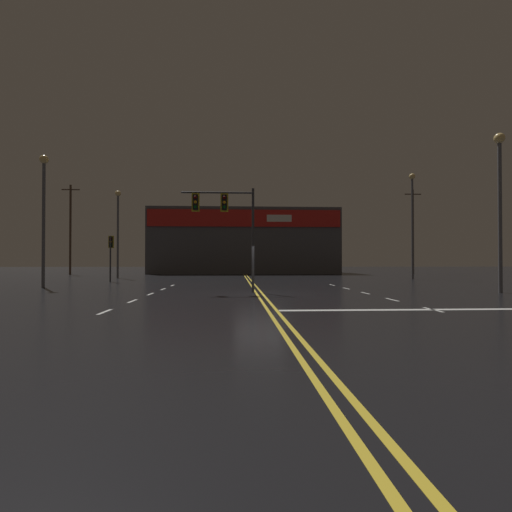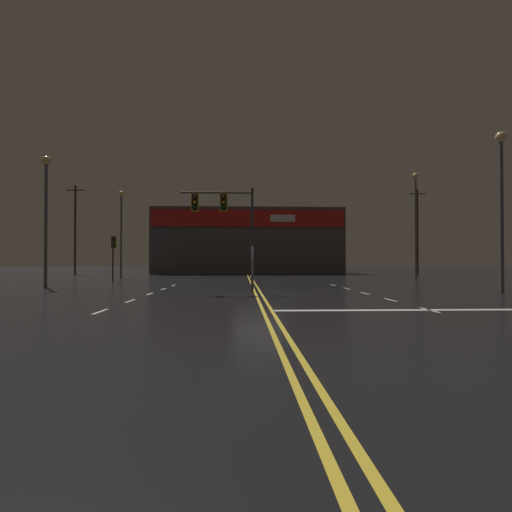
{
  "view_description": "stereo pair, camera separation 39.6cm",
  "coord_description": "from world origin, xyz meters",
  "px_view_note": "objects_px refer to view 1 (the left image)",
  "views": [
    {
      "loc": [
        -1.28,
        -20.71,
        1.69
      ],
      "look_at": [
        0.0,
        3.36,
        2.0
      ],
      "focal_mm": 28.0,
      "sensor_mm": 36.0,
      "label": 1
    },
    {
      "loc": [
        -0.89,
        -20.73,
        1.69
      ],
      "look_at": [
        0.0,
        3.36,
        2.0
      ],
      "focal_mm": 28.0,
      "sensor_mm": 36.0,
      "label": 2
    }
  ],
  "objects_px": {
    "traffic_signal_median": "(224,213)",
    "streetlight_near_left": "(118,222)",
    "streetlight_near_right": "(412,212)",
    "traffic_signal_corner_northwest": "(111,248)",
    "streetlight_far_left": "(500,189)",
    "streetlight_median_approach": "(44,202)"
  },
  "relations": [
    {
      "from": "traffic_signal_median",
      "to": "streetlight_near_left",
      "type": "xyz_separation_m",
      "value": [
        -11.0,
        18.6,
        1.33
      ]
    },
    {
      "from": "streetlight_near_left",
      "to": "streetlight_near_right",
      "type": "bearing_deg",
      "value": -6.68
    },
    {
      "from": "traffic_signal_corner_northwest",
      "to": "streetlight_far_left",
      "type": "bearing_deg",
      "value": -27.09
    },
    {
      "from": "traffic_signal_median",
      "to": "traffic_signal_corner_northwest",
      "type": "distance_m",
      "value": 14.86
    },
    {
      "from": "traffic_signal_median",
      "to": "streetlight_median_approach",
      "type": "xyz_separation_m",
      "value": [
        -11.73,
        4.78,
        1.24
      ]
    },
    {
      "from": "streetlight_near_left",
      "to": "streetlight_far_left",
      "type": "height_order",
      "value": "streetlight_near_left"
    },
    {
      "from": "streetlight_near_right",
      "to": "streetlight_far_left",
      "type": "height_order",
      "value": "streetlight_near_right"
    },
    {
      "from": "traffic_signal_corner_northwest",
      "to": "streetlight_near_left",
      "type": "bearing_deg",
      "value": 101.96
    },
    {
      "from": "streetlight_near_left",
      "to": "streetlight_near_right",
      "type": "distance_m",
      "value": 28.58
    },
    {
      "from": "streetlight_median_approach",
      "to": "traffic_signal_corner_northwest",
      "type": "bearing_deg",
      "value": 71.03
    },
    {
      "from": "streetlight_near_right",
      "to": "streetlight_far_left",
      "type": "bearing_deg",
      "value": -99.2
    },
    {
      "from": "streetlight_far_left",
      "to": "streetlight_near_left",
      "type": "bearing_deg",
      "value": 142.68
    },
    {
      "from": "traffic_signal_median",
      "to": "streetlight_near_left",
      "type": "distance_m",
      "value": 21.65
    },
    {
      "from": "streetlight_median_approach",
      "to": "streetlight_far_left",
      "type": "bearing_deg",
      "value": -12.38
    },
    {
      "from": "traffic_signal_median",
      "to": "streetlight_far_left",
      "type": "bearing_deg",
      "value": -3.98
    },
    {
      "from": "streetlight_near_left",
      "to": "streetlight_near_right",
      "type": "relative_size",
      "value": 0.87
    },
    {
      "from": "streetlight_near_left",
      "to": "streetlight_near_right",
      "type": "xyz_separation_m",
      "value": [
        28.38,
        -3.32,
        0.72
      ]
    },
    {
      "from": "streetlight_far_left",
      "to": "traffic_signal_median",
      "type": "bearing_deg",
      "value": 176.02
    },
    {
      "from": "traffic_signal_corner_northwest",
      "to": "streetlight_median_approach",
      "type": "xyz_separation_m",
      "value": [
        -2.26,
        -6.57,
        2.77
      ]
    },
    {
      "from": "streetlight_near_left",
      "to": "streetlight_far_left",
      "type": "relative_size",
      "value": 1.02
    },
    {
      "from": "streetlight_near_right",
      "to": "traffic_signal_corner_northwest",
      "type": "bearing_deg",
      "value": -171.68
    },
    {
      "from": "streetlight_near_right",
      "to": "streetlight_median_approach",
      "type": "relative_size",
      "value": 1.17
    }
  ]
}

